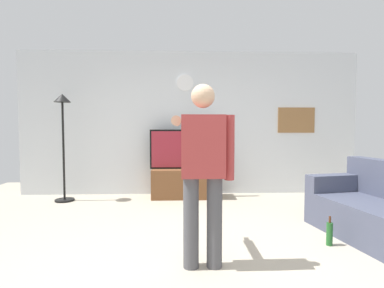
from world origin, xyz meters
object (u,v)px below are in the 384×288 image
(beverage_bottle, at_px, (329,233))
(person_standing_nearer_lamp, at_px, (203,165))
(wall_clock, at_px, (185,83))
(framed_picture, at_px, (296,120))
(tv_stand, at_px, (186,183))
(television, at_px, (185,149))
(floor_lamp, at_px, (63,125))

(beverage_bottle, bearing_deg, person_standing_nearer_lamp, -163.18)
(wall_clock, distance_m, framed_picture, 2.25)
(tv_stand, bearing_deg, television, 90.00)
(floor_lamp, distance_m, person_standing_nearer_lamp, 3.34)
(television, distance_m, framed_picture, 2.21)
(television, xyz_separation_m, person_standing_nearer_lamp, (0.12, -2.70, 0.05))
(television, relative_size, beverage_bottle, 4.06)
(wall_clock, bearing_deg, framed_picture, 0.13)
(tv_stand, height_order, television, television)
(tv_stand, relative_size, television, 0.94)
(framed_picture, distance_m, person_standing_nearer_lamp, 3.60)
(television, xyz_separation_m, wall_clock, (0.00, 0.24, 1.23))
(tv_stand, height_order, person_standing_nearer_lamp, person_standing_nearer_lamp)
(framed_picture, relative_size, person_standing_nearer_lamp, 0.43)
(television, bearing_deg, person_standing_nearer_lamp, -87.52)
(television, relative_size, person_standing_nearer_lamp, 0.78)
(beverage_bottle, bearing_deg, television, 123.68)
(tv_stand, height_order, wall_clock, wall_clock)
(television, bearing_deg, beverage_bottle, -56.32)
(tv_stand, bearing_deg, floor_lamp, -175.11)
(floor_lamp, height_order, person_standing_nearer_lamp, floor_lamp)
(tv_stand, xyz_separation_m, beverage_bottle, (1.52, -2.23, -0.13))
(wall_clock, height_order, framed_picture, wall_clock)
(television, bearing_deg, tv_stand, -90.00)
(beverage_bottle, bearing_deg, tv_stand, 124.23)
(television, bearing_deg, floor_lamp, -173.86)
(television, height_order, beverage_bottle, television)
(framed_picture, bearing_deg, beverage_bottle, -103.76)
(wall_clock, distance_m, beverage_bottle, 3.55)
(television, height_order, wall_clock, wall_clock)
(wall_clock, height_order, beverage_bottle, wall_clock)
(framed_picture, height_order, floor_lamp, floor_lamp)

